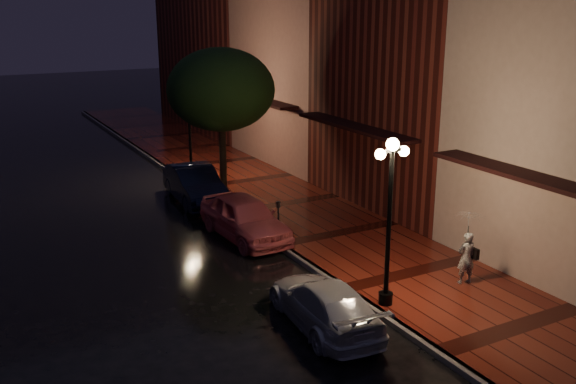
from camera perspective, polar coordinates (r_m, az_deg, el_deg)
ground at (r=20.54m, az=-0.62°, el=-5.04°), size 120.00×120.00×0.00m
sidewalk at (r=21.60m, az=4.67°, el=-3.79°), size 4.50×60.00×0.15m
curb at (r=20.52m, az=-0.62°, el=-4.85°), size 0.25×60.00×0.15m
storefront_mid at (r=24.82m, az=11.76°, el=11.42°), size 5.00×8.00×11.00m
storefront_far at (r=31.42m, az=2.08°, el=10.89°), size 5.00×8.00×9.00m
storefront_extra at (r=40.27m, az=-5.38°, el=12.75°), size 5.00×12.00×10.00m
streetlamp_near at (r=15.88m, az=9.01°, el=-1.81°), size 0.96×0.36×4.31m
streetlamp_far at (r=27.95m, az=-8.77°, el=6.09°), size 0.96×0.36×4.31m
street_tree at (r=25.01m, az=-5.95°, el=8.81°), size 4.16×4.16×5.80m
pink_car at (r=21.24m, az=-3.86°, el=-2.27°), size 1.89×4.32×1.45m
navy_car at (r=25.32m, az=-8.27°, el=0.67°), size 1.83×4.47×1.44m
silver_car at (r=15.65m, az=3.26°, el=-9.90°), size 2.00×4.14×1.16m
woman_with_umbrella at (r=17.92m, az=15.70°, el=-3.81°), size 0.85×0.87×2.06m
parking_meter at (r=20.79m, az=-0.87°, el=-2.14°), size 0.12×0.09×1.24m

